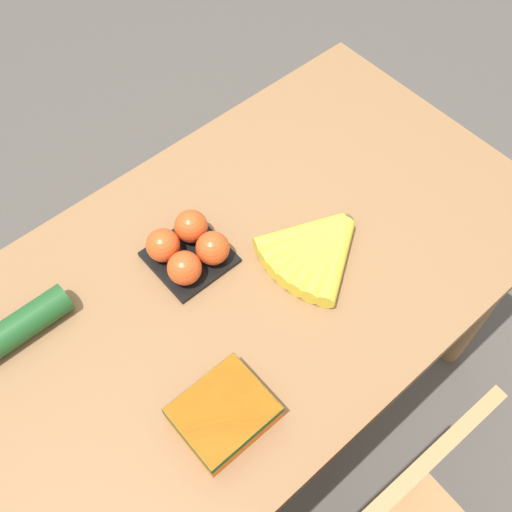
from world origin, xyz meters
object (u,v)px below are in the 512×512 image
at_px(banana_bunch, 316,249).
at_px(tomato_pack, 188,248).
at_px(carrot_bag, 223,413).
at_px(cucumber_near, 19,327).

relative_size(banana_bunch, tomato_pack, 1.44).
bearing_deg(carrot_bag, banana_bunch, -158.78).
relative_size(tomato_pack, carrot_bag, 0.96).
bearing_deg(tomato_pack, cucumber_near, -12.11).
distance_m(banana_bunch, carrot_bag, 0.36).
xyz_separation_m(carrot_bag, cucumber_near, (0.17, -0.35, -0.00)).
height_order(banana_bunch, carrot_bag, carrot_bag).
xyz_separation_m(tomato_pack, carrot_bag, (0.15, 0.28, -0.01)).
xyz_separation_m(tomato_pack, cucumber_near, (0.32, -0.07, -0.01)).
bearing_deg(cucumber_near, tomato_pack, 167.89).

